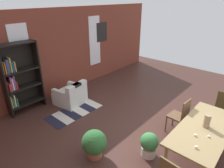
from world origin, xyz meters
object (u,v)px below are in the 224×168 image
object	(u,v)px
vase_on_table	(207,121)
armchair_white	(71,95)
dining_chair_far_right	(180,115)
bookshelf_tall	(19,78)
potted_plant_corner	(94,143)
dining_chair_head_right	(222,110)
dining_table	(204,131)
potted_plant_by_shelf	(149,144)

from	to	relation	value
vase_on_table	armchair_white	size ratio (longest dim) A/B	0.30
dining_chair_far_right	bookshelf_tall	bearing A→B (deg)	117.67
potted_plant_corner	dining_chair_head_right	bearing A→B (deg)	-30.21
dining_table	vase_on_table	distance (m)	0.22
vase_on_table	bookshelf_tall	distance (m)	4.87
dining_chair_head_right	armchair_white	xyz separation A→B (m)	(-1.79, 3.88, -0.23)
dining_chair_head_right	bookshelf_tall	bearing A→B (deg)	123.09
dining_chair_far_right	bookshelf_tall	distance (m)	4.44
dining_chair_head_right	potted_plant_by_shelf	distance (m)	2.26
vase_on_table	bookshelf_tall	bearing A→B (deg)	109.71
potted_plant_by_shelf	dining_table	bearing A→B (deg)	-49.53
bookshelf_tall	vase_on_table	bearing A→B (deg)	-70.29
vase_on_table	potted_plant_corner	xyz separation A→B (m)	(-1.54, 1.68, -0.53)
dining_table	dining_chair_head_right	size ratio (longest dim) A/B	2.14
dining_chair_head_right	vase_on_table	bearing A→B (deg)	179.99
potted_plant_corner	vase_on_table	bearing A→B (deg)	-47.51
dining_table	potted_plant_corner	size ratio (longest dim) A/B	3.20
dining_table	potted_plant_by_shelf	bearing A→B (deg)	130.47
armchair_white	potted_plant_corner	size ratio (longest dim) A/B	1.44
armchair_white	potted_plant_by_shelf	size ratio (longest dim) A/B	1.64
potted_plant_corner	potted_plant_by_shelf	bearing A→B (deg)	-47.35
armchair_white	potted_plant_by_shelf	world-z (taller)	armchair_white
dining_chair_head_right	dining_chair_far_right	distance (m)	1.16
dining_chair_head_right	dining_chair_far_right	xyz separation A→B (m)	(-0.94, 0.68, 0.00)
dining_chair_head_right	bookshelf_tall	world-z (taller)	bookshelf_tall
bookshelf_tall	dining_chair_head_right	bearing A→B (deg)	-56.91
potted_plant_corner	dining_chair_far_right	bearing A→B (deg)	-27.24
potted_plant_by_shelf	dining_chair_head_right	bearing A→B (deg)	-21.51
vase_on_table	dining_chair_far_right	size ratio (longest dim) A/B	0.29
dining_table	dining_chair_far_right	world-z (taller)	dining_chair_far_right
dining_chair_head_right	potted_plant_by_shelf	xyz separation A→B (m)	(-2.10, 0.83, -0.22)
bookshelf_tall	potted_plant_corner	distance (m)	2.99
dining_chair_head_right	bookshelf_tall	size ratio (longest dim) A/B	0.47
bookshelf_tall	potted_plant_corner	world-z (taller)	bookshelf_tall
dining_table	armchair_white	bearing A→B (deg)	95.83
armchair_white	potted_plant_by_shelf	distance (m)	3.07
dining_table	bookshelf_tall	xyz separation A→B (m)	(-1.59, 4.58, 0.38)
armchair_white	potted_plant_by_shelf	bearing A→B (deg)	-95.76
dining_table	dining_chair_far_right	size ratio (longest dim) A/B	2.14
dining_chair_head_right	bookshelf_tall	xyz separation A→B (m)	(-2.98, 4.58, 0.53)
dining_chair_far_right	potted_plant_corner	distance (m)	2.19
vase_on_table	armchair_white	xyz separation A→B (m)	(-0.44, 3.88, -0.60)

